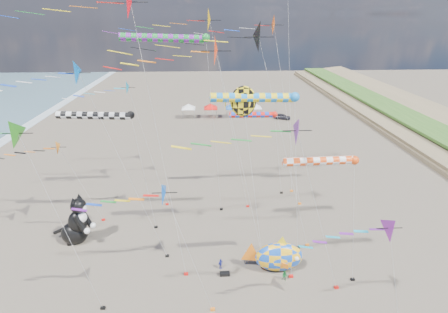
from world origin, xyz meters
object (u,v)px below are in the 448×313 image
at_px(fish_inflatable, 278,257).
at_px(parked_car, 282,116).
at_px(child_green, 285,276).
at_px(cat_inflatable, 75,218).
at_px(person_adult, 246,258).
at_px(child_blue, 220,264).

xyz_separation_m(fish_inflatable, parked_car, (10.71, 49.65, -0.87)).
height_order(fish_inflatable, child_green, fish_inflatable).
bearing_deg(fish_inflatable, parked_car, 77.83).
distance_m(cat_inflatable, person_adult, 17.73).
xyz_separation_m(cat_inflatable, child_green, (20.22, -6.84, -2.25)).
bearing_deg(child_green, child_blue, -165.59).
bearing_deg(child_blue, cat_inflatable, 117.47).
distance_m(fish_inflatable, child_green, 1.75).
bearing_deg(fish_inflatable, person_adult, 161.94).
relative_size(fish_inflatable, parked_car, 1.58).
distance_m(person_adult, child_green, 3.95).
relative_size(cat_inflatable, fish_inflatable, 0.94).
xyz_separation_m(person_adult, child_blue, (-2.43, -0.44, -0.26)).
distance_m(cat_inflatable, child_blue, 15.58).
relative_size(person_adult, child_green, 1.52).
relative_size(person_adult, parked_car, 0.42).
xyz_separation_m(cat_inflatable, parked_car, (30.57, 44.20, -2.13)).
distance_m(cat_inflatable, parked_car, 53.78).
xyz_separation_m(child_blue, parked_car, (15.98, 49.16, 0.11)).
bearing_deg(fish_inflatable, child_green, -75.71).
distance_m(fish_inflatable, child_blue, 5.38).
height_order(child_blue, parked_car, parked_car).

